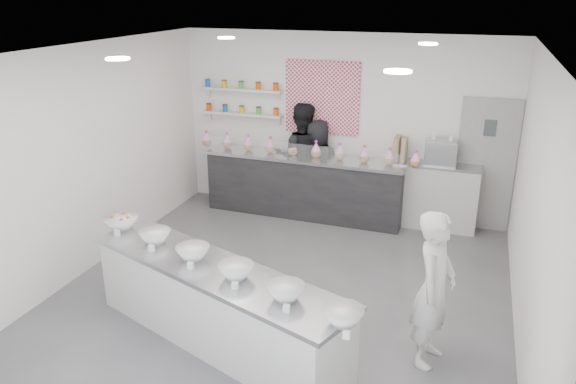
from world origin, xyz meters
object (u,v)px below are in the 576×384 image
object	(u,v)px
woman_prep	(434,289)
staff_left	(301,157)
prep_counter	(216,305)
back_bar	(304,186)
espresso_machine	(441,153)
staff_right	(317,167)
espresso_ledge	(432,196)

from	to	relation	value
woman_prep	staff_left	size ratio (longest dim) A/B	0.88
prep_counter	back_bar	distance (m)	3.77
back_bar	woman_prep	xyz separation A→B (m)	(2.39, -3.36, 0.31)
espresso_machine	staff_right	xyz separation A→B (m)	(-2.00, 0.05, -0.44)
woman_prep	staff_right	xyz separation A→B (m)	(-2.24, 3.61, -0.02)
woman_prep	staff_right	world-z (taller)	woman_prep
espresso_ledge	back_bar	bearing A→B (deg)	-174.56
prep_counter	woman_prep	world-z (taller)	woman_prep
espresso_ledge	espresso_machine	size ratio (longest dim) A/B	2.95
espresso_machine	back_bar	bearing A→B (deg)	-174.76
espresso_machine	staff_left	bearing A→B (deg)	178.69
espresso_ledge	espresso_machine	bearing A→B (deg)	0.00
back_bar	staff_right	size ratio (longest dim) A/B	2.08
prep_counter	espresso_machine	world-z (taller)	espresso_machine
espresso_ledge	staff_left	xyz separation A→B (m)	(-2.21, 0.05, 0.41)
espresso_machine	woman_prep	xyz separation A→B (m)	(0.24, -3.55, -0.42)
staff_left	staff_right	distance (m)	0.32
back_bar	prep_counter	bearing A→B (deg)	-85.74
staff_left	staff_right	world-z (taller)	staff_left
woman_prep	espresso_machine	bearing A→B (deg)	15.92
prep_counter	staff_left	world-z (taller)	staff_left
back_bar	staff_right	distance (m)	0.41
back_bar	woman_prep	size ratio (longest dim) A/B	2.02
back_bar	staff_left	xyz separation A→B (m)	(-0.14, 0.25, 0.42)
back_bar	staff_left	distance (m)	0.50
espresso_machine	espresso_ledge	bearing A→B (deg)	180.00
espresso_machine	prep_counter	bearing A→B (deg)	-116.47
espresso_machine	staff_left	distance (m)	2.31
espresso_ledge	staff_right	distance (m)	1.94
staff_right	staff_left	bearing A→B (deg)	-6.65
back_bar	staff_right	bearing A→B (deg)	59.70
espresso_ledge	staff_right	size ratio (longest dim) A/B	0.89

